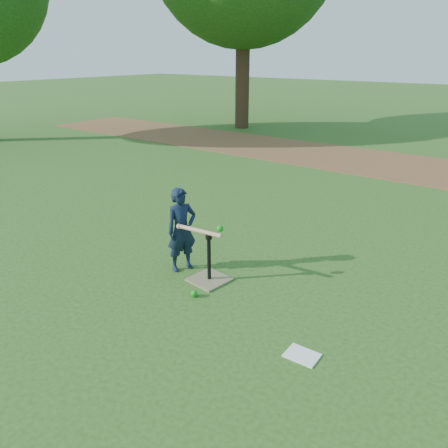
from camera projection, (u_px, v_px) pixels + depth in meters
The scene contains 7 objects.
ground at pixel (177, 276), 5.48m from camera, with size 80.00×80.00×0.00m, color #285116.
dirt_strip at pixel (379, 163), 11.04m from camera, with size 24.00×3.00×0.01m, color brown.
child at pixel (182, 230), 5.47m from camera, with size 0.40×0.26×1.08m, color black.
wiffle_ball_ground at pixel (194, 294), 5.00m from camera, with size 0.08×0.08×0.08m, color #0D9714.
clipboard at pixel (302, 355), 4.03m from camera, with size 0.30×0.23×0.01m, color white.
batting_tee at pixel (209, 272), 5.33m from camera, with size 0.48×0.48×0.61m.
swing_action at pixel (202, 230), 5.19m from camera, with size 0.63×0.21×0.13m.
Camera 1 is at (3.40, -3.52, 2.62)m, focal length 35.00 mm.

